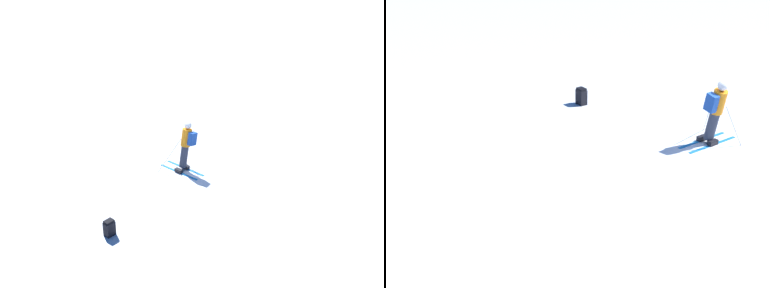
% 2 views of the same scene
% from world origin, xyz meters
% --- Properties ---
extents(ground_plane, '(300.00, 300.00, 0.00)m').
position_xyz_m(ground_plane, '(0.00, 0.00, 0.00)').
color(ground_plane, white).
extents(skier, '(1.28, 1.69, 1.77)m').
position_xyz_m(skier, '(-0.14, 0.01, 0.97)').
color(skier, '#1E7AC6').
rests_on(skier, ground).
extents(spare_backpack, '(0.32, 0.25, 0.50)m').
position_xyz_m(spare_backpack, '(4.04, 1.33, 0.24)').
color(spare_backpack, black).
rests_on(spare_backpack, ground).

